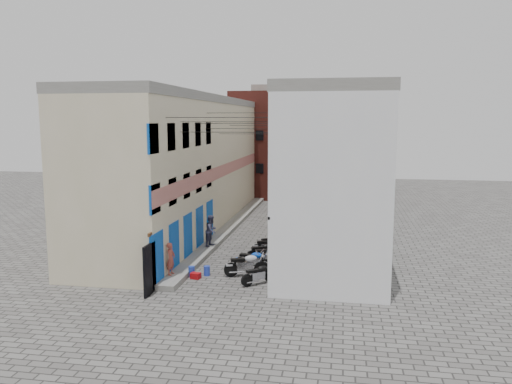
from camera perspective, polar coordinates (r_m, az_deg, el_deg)
The scene contains 21 objects.
ground at distance 21.85m, azimuth -5.31°, elevation -11.57°, with size 90.00×90.00×0.00m, color #504E4B.
plinth at distance 34.45m, azimuth -2.96°, elevation -3.95°, with size 0.90×26.00×0.25m, color slate.
building_left at distance 34.52m, azimuth -7.79°, elevation 3.35°, with size 5.10×27.00×9.00m.
building_right at distance 32.95m, azimuth 9.04°, elevation 3.11°, with size 5.94×26.00×9.00m.
building_far_brick_left at distance 48.46m, azimuth 1.01°, elevation 5.41°, with size 6.00×6.00×10.00m, color maroon.
building_far_brick_right at distance 50.00m, azimuth 7.05°, elevation 4.28°, with size 5.00×6.00×8.00m, color maroon.
building_far_concrete at distance 54.13m, azimuth 4.10°, elevation 6.21°, with size 8.00×5.00×11.00m, color slate.
far_shopfront at distance 45.77m, azimuth 2.93°, elevation 0.45°, with size 2.00×0.30×2.40m, color black.
overhead_wires at distance 28.01m, azimuth -1.38°, elevation 7.69°, with size 5.80×13.02×1.32m.
motorcycle_a at distance 22.84m, azimuth 0.32°, elevation -9.27°, with size 0.57×1.79×1.04m, color black, non-canonical shape.
motorcycle_b at distance 23.99m, azimuth -1.14°, elevation -8.16°, with size 0.67×2.14×1.24m, color #B3B3B8, non-canonical shape.
motorcycle_c at distance 24.93m, azimuth -0.37°, elevation -7.67°, with size 0.61×1.93×1.11m, color #0C41C2, non-canonical shape.
motorcycle_d at distance 25.70m, azimuth 1.49°, elevation -7.11°, with size 0.64×2.03×1.18m, color #9D0B14, non-canonical shape.
motorcycle_e at distance 26.62m, azimuth 0.83°, elevation -6.70°, with size 0.58×1.84×1.06m, color black, non-canonical shape.
motorcycle_f at distance 27.63m, azimuth 1.47°, elevation -6.09°, with size 0.60×1.92×1.11m, color #B3B2B7, non-canonical shape.
motorcycle_g at distance 28.58m, azimuth 1.80°, elevation -5.70°, with size 0.56×1.76×1.02m, color black, non-canonical shape.
person_a at distance 23.69m, azimuth -9.71°, elevation -7.52°, with size 0.55×0.36×1.51m, color #A1463A.
person_b at distance 28.61m, azimuth -5.12°, elevation -4.41°, with size 0.87×0.67×1.78m, color #3A3B57.
water_jug_near at distance 24.26m, azimuth -7.38°, elevation -8.98°, with size 0.30×0.30×0.48m, color #2340B1.
water_jug_far at distance 24.28m, azimuth -5.64°, elevation -8.95°, with size 0.30×0.30×0.47m, color #253EBA.
red_crate at distance 23.91m, azimuth -6.92°, elevation -9.48°, with size 0.44×0.33×0.27m, color #A50B0F.
Camera 1 is at (5.46, -19.82, 7.39)m, focal length 35.00 mm.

